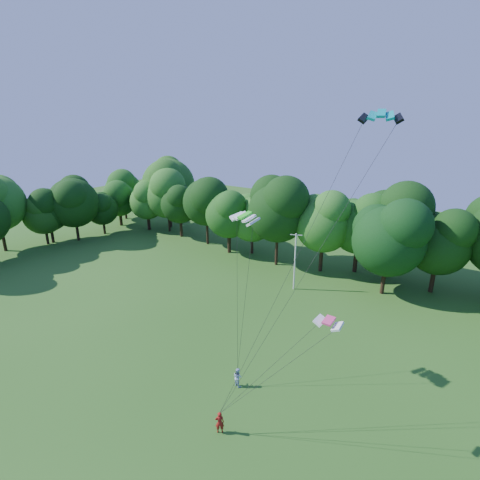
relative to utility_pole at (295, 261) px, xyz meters
The scene contains 10 objects.
ground 28.13m from the utility_pole, 85.00° to the right, with size 160.00×160.00×0.00m, color #265617.
utility_pole is the anchor object (origin of this frame).
kite_flyer_left 23.08m from the utility_pole, 75.93° to the right, with size 0.60×0.39×1.63m, color maroon.
kite_flyer_right 18.47m from the utility_pole, 77.40° to the right, with size 0.75×0.59×1.55m, color #A6C0E6.
kite_teal 24.45m from the utility_pole, 50.35° to the right, with size 2.56×1.55×0.53m.
kite_green 18.42m from the utility_pole, 78.73° to the right, with size 2.63×1.79×0.45m.
kite_pink 23.09m from the utility_pole, 59.68° to the right, with size 1.66×0.89×0.27m.
tree_back_west 33.52m from the utility_pole, 160.29° to the left, with size 10.46×10.46×15.21m.
tree_back_center 11.21m from the utility_pole, 27.75° to the left, with size 8.84×8.84×12.86m.
tree_flank_west 41.35m from the utility_pole, 169.64° to the right, with size 6.80×6.80×9.89m.
Camera 1 is at (15.16, -9.82, 20.02)m, focal length 28.00 mm.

